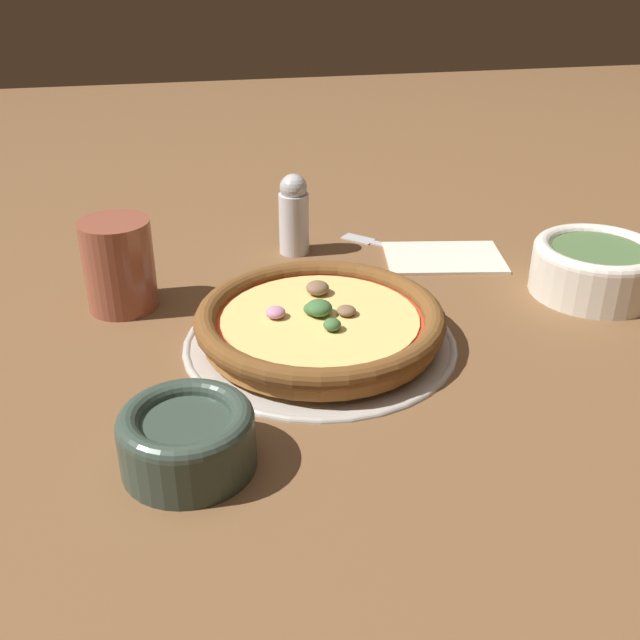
{
  "coord_description": "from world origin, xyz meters",
  "views": [
    {
      "loc": [
        -0.14,
        -0.68,
        0.4
      ],
      "look_at": [
        0.0,
        0.0,
        0.03
      ],
      "focal_mm": 42.0,
      "sensor_mm": 36.0,
      "label": 1
    }
  ],
  "objects_px": {
    "pizza": "(320,322)",
    "bowl_near": "(187,437)",
    "fork": "(391,246)",
    "pepper_shaker": "(294,214)",
    "pizza_tray": "(320,340)",
    "drinking_cup": "(119,265)",
    "bowl_far": "(596,266)",
    "napkin": "(444,256)"
  },
  "relations": [
    {
      "from": "pizza",
      "to": "bowl_near",
      "type": "bearing_deg",
      "value": -129.69
    },
    {
      "from": "fork",
      "to": "pepper_shaker",
      "type": "relative_size",
      "value": 1.25
    },
    {
      "from": "pizza_tray",
      "to": "bowl_near",
      "type": "bearing_deg",
      "value": -129.72
    },
    {
      "from": "pizza",
      "to": "bowl_near",
      "type": "height_order",
      "value": "bowl_near"
    },
    {
      "from": "drinking_cup",
      "to": "fork",
      "type": "height_order",
      "value": "drinking_cup"
    },
    {
      "from": "bowl_far",
      "to": "drinking_cup",
      "type": "bearing_deg",
      "value": 172.4
    },
    {
      "from": "pizza_tray",
      "to": "pizza",
      "type": "height_order",
      "value": "pizza"
    },
    {
      "from": "bowl_far",
      "to": "napkin",
      "type": "distance_m",
      "value": 0.19
    },
    {
      "from": "pepper_shaker",
      "to": "bowl_near",
      "type": "bearing_deg",
      "value": -110.77
    },
    {
      "from": "pizza_tray",
      "to": "bowl_near",
      "type": "relative_size",
      "value": 2.61
    },
    {
      "from": "pizza_tray",
      "to": "fork",
      "type": "distance_m",
      "value": 0.28
    },
    {
      "from": "bowl_far",
      "to": "fork",
      "type": "distance_m",
      "value": 0.27
    },
    {
      "from": "napkin",
      "to": "pepper_shaker",
      "type": "relative_size",
      "value": 1.56
    },
    {
      "from": "bowl_near",
      "to": "pepper_shaker",
      "type": "relative_size",
      "value": 1.03
    },
    {
      "from": "pizza_tray",
      "to": "drinking_cup",
      "type": "relative_size",
      "value": 2.76
    },
    {
      "from": "drinking_cup",
      "to": "napkin",
      "type": "distance_m",
      "value": 0.42
    },
    {
      "from": "drinking_cup",
      "to": "bowl_near",
      "type": "bearing_deg",
      "value": -78.81
    },
    {
      "from": "pizza_tray",
      "to": "napkin",
      "type": "xyz_separation_m",
      "value": [
        0.21,
        0.19,
        0.0
      ]
    },
    {
      "from": "pizza_tray",
      "to": "pepper_shaker",
      "type": "distance_m",
      "value": 0.26
    },
    {
      "from": "drinking_cup",
      "to": "fork",
      "type": "distance_m",
      "value": 0.38
    },
    {
      "from": "pizza_tray",
      "to": "napkin",
      "type": "bearing_deg",
      "value": 42.17
    },
    {
      "from": "bowl_near",
      "to": "bowl_far",
      "type": "height_order",
      "value": "bowl_far"
    },
    {
      "from": "pizza_tray",
      "to": "bowl_near",
      "type": "height_order",
      "value": "bowl_near"
    },
    {
      "from": "pepper_shaker",
      "to": "pizza_tray",
      "type": "bearing_deg",
      "value": -93.58
    },
    {
      "from": "napkin",
      "to": "pizza",
      "type": "bearing_deg",
      "value": -137.86
    },
    {
      "from": "pizza_tray",
      "to": "pepper_shaker",
      "type": "xyz_separation_m",
      "value": [
        0.02,
        0.25,
        0.05
      ]
    },
    {
      "from": "pizza",
      "to": "napkin",
      "type": "relative_size",
      "value": 1.55
    },
    {
      "from": "bowl_far",
      "to": "drinking_cup",
      "type": "xyz_separation_m",
      "value": [
        -0.56,
        0.07,
        0.02
      ]
    },
    {
      "from": "bowl_near",
      "to": "bowl_far",
      "type": "bearing_deg",
      "value": 25.21
    },
    {
      "from": "napkin",
      "to": "pepper_shaker",
      "type": "xyz_separation_m",
      "value": [
        -0.19,
        0.06,
        0.05
      ]
    },
    {
      "from": "pizza",
      "to": "bowl_far",
      "type": "distance_m",
      "value": 0.35
    },
    {
      "from": "pizza_tray",
      "to": "bowl_far",
      "type": "height_order",
      "value": "bowl_far"
    },
    {
      "from": "drinking_cup",
      "to": "pepper_shaker",
      "type": "xyz_separation_m",
      "value": [
        0.22,
        0.12,
        0.0
      ]
    },
    {
      "from": "napkin",
      "to": "drinking_cup",
      "type": "bearing_deg",
      "value": -172.2
    },
    {
      "from": "bowl_far",
      "to": "pepper_shaker",
      "type": "xyz_separation_m",
      "value": [
        -0.33,
        0.19,
        0.02
      ]
    },
    {
      "from": "pizza_tray",
      "to": "pepper_shaker",
      "type": "relative_size",
      "value": 2.68
    },
    {
      "from": "bowl_far",
      "to": "pepper_shaker",
      "type": "relative_size",
      "value": 1.38
    },
    {
      "from": "pizza",
      "to": "pepper_shaker",
      "type": "bearing_deg",
      "value": 86.42
    },
    {
      "from": "pizza",
      "to": "drinking_cup",
      "type": "distance_m",
      "value": 0.25
    },
    {
      "from": "pizza",
      "to": "fork",
      "type": "bearing_deg",
      "value": 58.15
    },
    {
      "from": "bowl_far",
      "to": "fork",
      "type": "bearing_deg",
      "value": 137.24
    },
    {
      "from": "bowl_near",
      "to": "napkin",
      "type": "distance_m",
      "value": 0.51
    }
  ]
}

